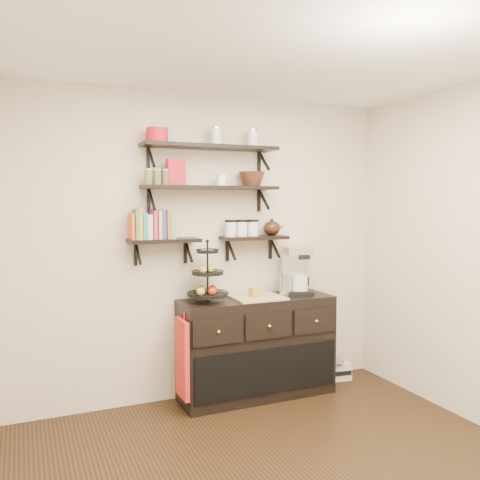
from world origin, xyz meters
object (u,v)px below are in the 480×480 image
object	(u,v)px
coffee_maker	(297,272)
radio	(334,370)
sideboard	(257,347)
fruit_stand	(208,282)

from	to	relation	value
coffee_maker	radio	distance (m)	1.12
sideboard	radio	distance (m)	0.95
fruit_stand	coffee_maker	xyz separation A→B (m)	(0.89, 0.03, 0.03)
radio	sideboard	bearing A→B (deg)	-167.55
sideboard	fruit_stand	bearing A→B (deg)	179.54
sideboard	coffee_maker	bearing A→B (deg)	4.06
sideboard	coffee_maker	distance (m)	0.78
fruit_stand	coffee_maker	distance (m)	0.89
coffee_maker	radio	xyz separation A→B (m)	(0.46, 0.04, -1.02)
fruit_stand	sideboard	bearing A→B (deg)	-0.46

